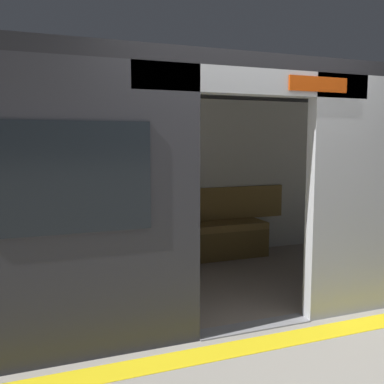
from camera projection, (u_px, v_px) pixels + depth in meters
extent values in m
plane|color=gray|center=(253.00, 327.00, 3.70)|extent=(60.00, 60.00, 0.00)
cube|color=yellow|center=(272.00, 342.00, 3.42)|extent=(8.00, 0.24, 0.01)
cube|color=#ADAFB5|center=(358.00, 197.00, 3.93)|extent=(1.03, 0.12, 2.11)
cube|color=black|center=(360.00, 169.00, 3.90)|extent=(0.57, 0.02, 0.55)
cube|color=#2D2D33|center=(8.00, 217.00, 2.91)|extent=(2.68, 0.16, 2.11)
cube|color=black|center=(71.00, 178.00, 2.94)|extent=(1.10, 0.02, 0.76)
cube|color=#ADAFB5|center=(257.00, 82.00, 3.47)|extent=(2.06, 0.16, 0.20)
cube|color=#BF3F0C|center=(318.00, 84.00, 3.57)|extent=(0.56, 0.02, 0.12)
cube|color=black|center=(199.00, 81.00, 4.57)|extent=(6.40, 2.58, 0.12)
cube|color=gray|center=(199.00, 283.00, 4.82)|extent=(6.08, 2.42, 0.01)
cube|color=silver|center=(164.00, 179.00, 5.82)|extent=(6.08, 0.10, 2.11)
cube|color=olive|center=(166.00, 207.00, 5.80)|extent=(3.52, 0.06, 0.45)
cube|color=white|center=(199.00, 90.00, 4.58)|extent=(4.48, 0.16, 0.03)
cube|color=gray|center=(253.00, 326.00, 3.70)|extent=(1.03, 0.19, 0.01)
cube|color=olive|center=(171.00, 230.00, 5.63)|extent=(2.62, 0.44, 0.09)
cube|color=brown|center=(177.00, 251.00, 5.47)|extent=(2.62, 0.04, 0.38)
cube|color=silver|center=(154.00, 208.00, 5.49)|extent=(0.39, 0.24, 0.50)
sphere|color=#8C664C|center=(154.00, 181.00, 5.45)|extent=(0.21, 0.21, 0.21)
sphere|color=#B2ADA8|center=(154.00, 178.00, 5.46)|extent=(0.19, 0.19, 0.19)
cylinder|color=silver|center=(173.00, 205.00, 5.56)|extent=(0.08, 0.08, 0.44)
cylinder|color=silver|center=(137.00, 207.00, 5.37)|extent=(0.08, 0.08, 0.44)
cylinder|color=black|center=(167.00, 226.00, 5.37)|extent=(0.16, 0.41, 0.14)
cylinder|color=black|center=(153.00, 227.00, 5.30)|extent=(0.16, 0.41, 0.14)
cylinder|color=black|center=(173.00, 251.00, 5.23)|extent=(0.10, 0.10, 0.43)
cylinder|color=black|center=(159.00, 253.00, 5.15)|extent=(0.10, 0.10, 0.43)
cube|color=black|center=(175.00, 271.00, 5.21)|extent=(0.11, 0.23, 0.06)
cube|color=black|center=(161.00, 273.00, 5.13)|extent=(0.11, 0.23, 0.06)
cube|color=#262D4C|center=(125.00, 223.00, 5.37)|extent=(0.26, 0.14, 0.17)
cube|color=#1A2035|center=(126.00, 225.00, 5.30)|extent=(0.02, 0.01, 0.14)
cube|color=#B22D2D|center=(180.00, 225.00, 5.68)|extent=(0.18, 0.24, 0.03)
cylinder|color=silver|center=(187.00, 201.00, 3.75)|extent=(0.04, 0.04, 2.09)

